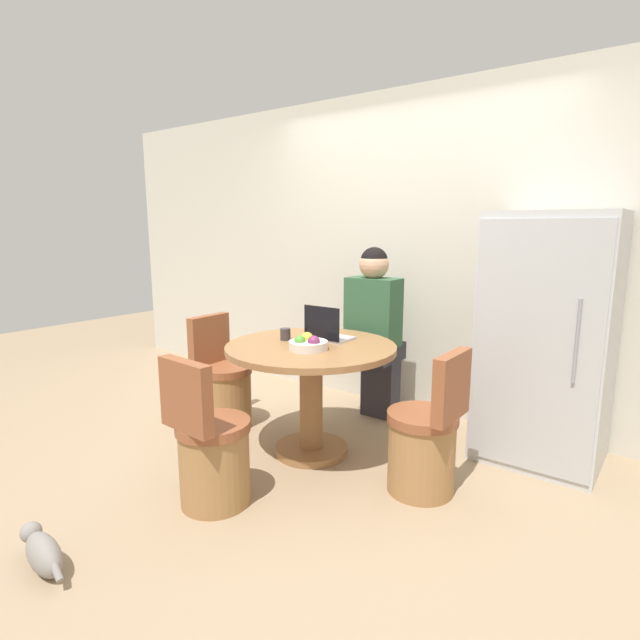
{
  "coord_description": "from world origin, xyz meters",
  "views": [
    {
      "loc": [
        1.87,
        -2.39,
        1.52
      ],
      "look_at": [
        -0.08,
        0.23,
        0.91
      ],
      "focal_mm": 28.0,
      "sensor_mm": 36.0,
      "label": 1
    }
  ],
  "objects_px": {
    "laptop": "(327,333)",
    "cat": "(43,552)",
    "chair_right_side": "(425,444)",
    "person_seated": "(376,325)",
    "dining_table": "(311,374)",
    "chair_near_camera": "(211,454)",
    "fruit_bowl": "(308,344)",
    "refrigerator": "(547,340)",
    "chair_left_side": "(224,389)"
  },
  "relations": [
    {
      "from": "chair_right_side",
      "to": "person_seated",
      "type": "bearing_deg",
      "value": -133.97
    },
    {
      "from": "refrigerator",
      "to": "dining_table",
      "type": "height_order",
      "value": "refrigerator"
    },
    {
      "from": "chair_near_camera",
      "to": "chair_left_side",
      "type": "bearing_deg",
      "value": -42.62
    },
    {
      "from": "dining_table",
      "to": "laptop",
      "type": "xyz_separation_m",
      "value": [
        0.01,
        0.17,
        0.26
      ]
    },
    {
      "from": "fruit_bowl",
      "to": "chair_right_side",
      "type": "bearing_deg",
      "value": 7.72
    },
    {
      "from": "chair_right_side",
      "to": "chair_left_side",
      "type": "bearing_deg",
      "value": -89.02
    },
    {
      "from": "chair_near_camera",
      "to": "cat",
      "type": "bearing_deg",
      "value": 80.23
    },
    {
      "from": "chair_right_side",
      "to": "laptop",
      "type": "bearing_deg",
      "value": -101.65
    },
    {
      "from": "chair_left_side",
      "to": "laptop",
      "type": "relative_size",
      "value": 3.01
    },
    {
      "from": "chair_right_side",
      "to": "fruit_bowl",
      "type": "relative_size",
      "value": 3.46
    },
    {
      "from": "chair_right_side",
      "to": "cat",
      "type": "distance_m",
      "value": 1.98
    },
    {
      "from": "laptop",
      "to": "cat",
      "type": "bearing_deg",
      "value": 81.93
    },
    {
      "from": "chair_left_side",
      "to": "fruit_bowl",
      "type": "height_order",
      "value": "fruit_bowl"
    },
    {
      "from": "dining_table",
      "to": "laptop",
      "type": "relative_size",
      "value": 3.96
    },
    {
      "from": "chair_near_camera",
      "to": "fruit_bowl",
      "type": "relative_size",
      "value": 3.46
    },
    {
      "from": "chair_near_camera",
      "to": "chair_right_side",
      "type": "bearing_deg",
      "value": -133.6
    },
    {
      "from": "person_seated",
      "to": "laptop",
      "type": "relative_size",
      "value": 4.84
    },
    {
      "from": "refrigerator",
      "to": "dining_table",
      "type": "xyz_separation_m",
      "value": [
        -1.25,
        -0.85,
        -0.25
      ]
    },
    {
      "from": "cat",
      "to": "chair_near_camera",
      "type": "bearing_deg",
      "value": -95.56
    },
    {
      "from": "cat",
      "to": "refrigerator",
      "type": "bearing_deg",
      "value": -113.15
    },
    {
      "from": "chair_left_side",
      "to": "chair_right_side",
      "type": "distance_m",
      "value": 1.66
    },
    {
      "from": "laptop",
      "to": "fruit_bowl",
      "type": "height_order",
      "value": "laptop"
    },
    {
      "from": "dining_table",
      "to": "chair_near_camera",
      "type": "height_order",
      "value": "chair_near_camera"
    },
    {
      "from": "refrigerator",
      "to": "cat",
      "type": "bearing_deg",
      "value": -120.95
    },
    {
      "from": "chair_left_side",
      "to": "chair_near_camera",
      "type": "xyz_separation_m",
      "value": [
        0.78,
        -0.81,
        0.0
      ]
    },
    {
      "from": "laptop",
      "to": "fruit_bowl",
      "type": "bearing_deg",
      "value": 100.82
    },
    {
      "from": "refrigerator",
      "to": "person_seated",
      "type": "height_order",
      "value": "refrigerator"
    },
    {
      "from": "chair_near_camera",
      "to": "person_seated",
      "type": "relative_size",
      "value": 0.62
    },
    {
      "from": "dining_table",
      "to": "chair_right_side",
      "type": "height_order",
      "value": "chair_right_side"
    },
    {
      "from": "laptop",
      "to": "fruit_bowl",
      "type": "distance_m",
      "value": 0.29
    },
    {
      "from": "chair_left_side",
      "to": "chair_right_side",
      "type": "bearing_deg",
      "value": -90.98
    },
    {
      "from": "fruit_bowl",
      "to": "cat",
      "type": "xyz_separation_m",
      "value": [
        -0.31,
        -1.54,
        -0.71
      ]
    },
    {
      "from": "cat",
      "to": "dining_table",
      "type": "bearing_deg",
      "value": -90.71
    },
    {
      "from": "person_seated",
      "to": "chair_left_side",
      "type": "bearing_deg",
      "value": 42.8
    },
    {
      "from": "chair_left_side",
      "to": "fruit_bowl",
      "type": "bearing_deg",
      "value": -97.43
    },
    {
      "from": "chair_right_side",
      "to": "person_seated",
      "type": "relative_size",
      "value": 0.62
    },
    {
      "from": "laptop",
      "to": "cat",
      "type": "relative_size",
      "value": 0.67
    },
    {
      "from": "cat",
      "to": "fruit_bowl",
      "type": "bearing_deg",
      "value": -93.7
    },
    {
      "from": "chair_left_side",
      "to": "laptop",
      "type": "xyz_separation_m",
      "value": [
        0.84,
        0.19,
        0.52
      ]
    },
    {
      "from": "laptop",
      "to": "cat",
      "type": "distance_m",
      "value": 1.98
    },
    {
      "from": "chair_right_side",
      "to": "chair_near_camera",
      "type": "xyz_separation_m",
      "value": [
        -0.88,
        -0.82,
        0.0
      ]
    },
    {
      "from": "chair_near_camera",
      "to": "fruit_bowl",
      "type": "distance_m",
      "value": 0.88
    },
    {
      "from": "chair_left_side",
      "to": "chair_near_camera",
      "type": "distance_m",
      "value": 1.13
    },
    {
      "from": "person_seated",
      "to": "cat",
      "type": "xyz_separation_m",
      "value": [
        -0.28,
        -2.44,
        -0.68
      ]
    },
    {
      "from": "dining_table",
      "to": "chair_left_side",
      "type": "relative_size",
      "value": 1.32
    },
    {
      "from": "dining_table",
      "to": "chair_near_camera",
      "type": "relative_size",
      "value": 1.32
    },
    {
      "from": "chair_right_side",
      "to": "laptop",
      "type": "xyz_separation_m",
      "value": [
        -0.82,
        0.18,
        0.52
      ]
    },
    {
      "from": "person_seated",
      "to": "laptop",
      "type": "distance_m",
      "value": 0.61
    },
    {
      "from": "chair_right_side",
      "to": "refrigerator",
      "type": "bearing_deg",
      "value": 154.67
    },
    {
      "from": "dining_table",
      "to": "fruit_bowl",
      "type": "height_order",
      "value": "fruit_bowl"
    }
  ]
}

